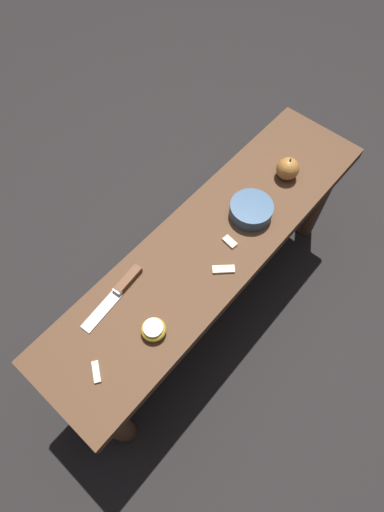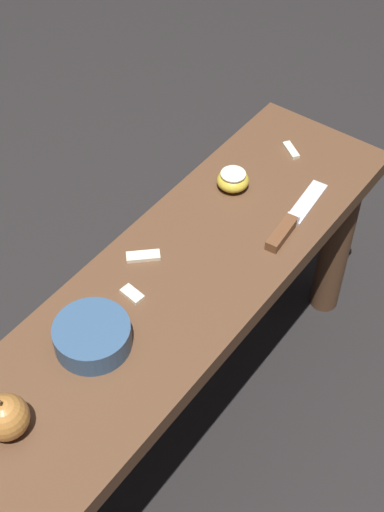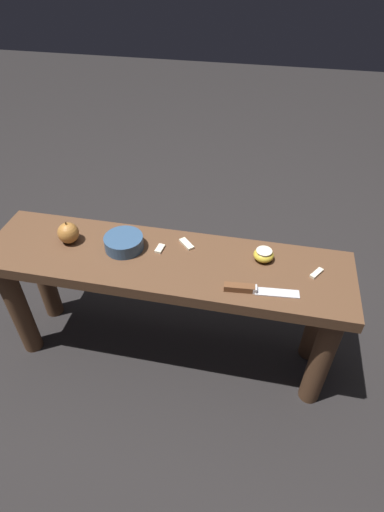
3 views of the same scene
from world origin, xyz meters
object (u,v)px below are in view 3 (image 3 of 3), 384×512
wooden_bench (166,283)px  apple_whole (68,233)px  knife (250,289)px  bowl (124,243)px  apple_cut (264,255)px

wooden_bench → apple_whole: 0.37m
knife → apple_whole: size_ratio=2.77×
wooden_bench → bowl: 0.20m
bowl → wooden_bench: bearing=169.9°
apple_whole → apple_cut: size_ratio=1.23×
wooden_bench → apple_cut: (-0.31, -0.06, 0.13)m
apple_whole → apple_cut: (-0.65, -0.04, -0.02)m
knife → apple_whole: apple_whole is taller
wooden_bench → apple_cut: 0.34m
apple_whole → wooden_bench: bearing=176.3°
knife → bowl: bearing=159.8°
wooden_bench → bowl: (0.14, -0.03, 0.13)m
apple_cut → apple_whole: bearing=3.4°
knife → wooden_bench: bearing=157.3°
bowl → apple_whole: bearing=1.2°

